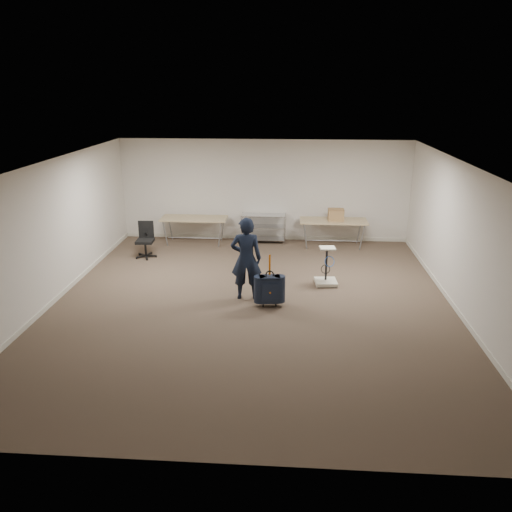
{
  "coord_description": "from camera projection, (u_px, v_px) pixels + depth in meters",
  "views": [
    {
      "loc": [
        0.72,
        -9.17,
        4.17
      ],
      "look_at": [
        0.06,
        0.3,
        0.92
      ],
      "focal_mm": 35.0,
      "sensor_mm": 36.0,
      "label": 1
    }
  ],
  "objects": [
    {
      "name": "person",
      "position": [
        246.0,
        259.0,
        10.05
      ],
      "size": [
        0.65,
        0.44,
        1.72
      ],
      "primitive_type": "imported",
      "rotation": [
        0.0,
        0.0,
        3.19
      ],
      "color": "black",
      "rests_on": "ground"
    },
    {
      "name": "ground",
      "position": [
        252.0,
        304.0,
        10.05
      ],
      "size": [
        9.0,
        9.0,
        0.0
      ],
      "primitive_type": "plane",
      "color": "#49372C",
      "rests_on": "ground"
    },
    {
      "name": "equipment_cart",
      "position": [
        326.0,
        275.0,
        10.96
      ],
      "size": [
        0.51,
        0.51,
        0.86
      ],
      "color": "beige",
      "rests_on": "ground"
    },
    {
      "name": "cardboard_box",
      "position": [
        336.0,
        215.0,
        13.37
      ],
      "size": [
        0.41,
        0.31,
        0.31
      ],
      "primitive_type": "cube",
      "rotation": [
        0.0,
        0.0,
        0.01
      ],
      "color": "olive",
      "rests_on": "folding_table_right"
    },
    {
      "name": "folding_table_right",
      "position": [
        333.0,
        222.0,
        13.43
      ],
      "size": [
        1.8,
        0.75,
        0.73
      ],
      "color": "#9D8460",
      "rests_on": "ground"
    },
    {
      "name": "office_chair",
      "position": [
        146.0,
        246.0,
        12.72
      ],
      "size": [
        0.55,
        0.55,
        0.9
      ],
      "color": "black",
      "rests_on": "ground"
    },
    {
      "name": "suitcase",
      "position": [
        270.0,
        289.0,
        9.81
      ],
      "size": [
        0.42,
        0.28,
        1.08
      ],
      "color": "black",
      "rests_on": "ground"
    },
    {
      "name": "room_shell",
      "position": [
        257.0,
        277.0,
        11.34
      ],
      "size": [
        8.0,
        9.0,
        9.0
      ],
      "color": "silver",
      "rests_on": "ground"
    },
    {
      "name": "folding_table_left",
      "position": [
        194.0,
        220.0,
        13.68
      ],
      "size": [
        1.8,
        0.75,
        0.73
      ],
      "color": "#9D8460",
      "rests_on": "ground"
    },
    {
      "name": "wire_shelf",
      "position": [
        264.0,
        227.0,
        13.87
      ],
      "size": [
        1.22,
        0.47,
        0.8
      ],
      "color": "silver",
      "rests_on": "ground"
    }
  ]
}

